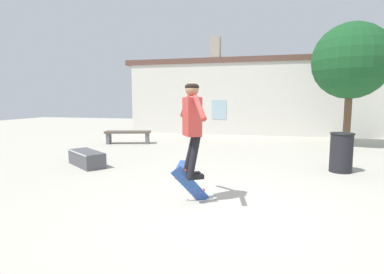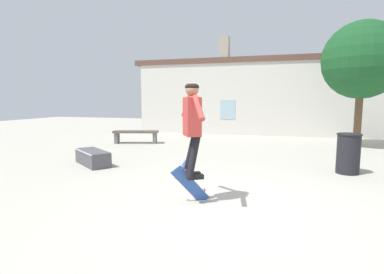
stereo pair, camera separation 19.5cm
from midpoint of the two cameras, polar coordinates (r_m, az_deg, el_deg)
ground_plane at (r=4.68m, az=3.84°, el=-13.36°), size 40.00×40.00×0.00m
building_backdrop at (r=14.24m, az=10.93°, el=7.87°), size 12.49×0.52×4.55m
tree_right at (r=11.86m, az=27.60°, el=12.65°), size 2.59×2.59×4.25m
park_bench at (r=11.50m, az=-12.58°, el=0.49°), size 1.74×0.90×0.48m
skate_ledge at (r=7.96m, az=-20.11°, el=-3.86°), size 1.31×1.14×0.37m
trash_bin at (r=7.55m, az=25.91°, el=-2.50°), size 0.52×0.52×0.90m
skater at (r=4.64m, az=-1.19°, el=2.95°), size 0.68×1.05×1.50m
skateboard_flipping at (r=4.86m, az=-1.47°, el=-9.18°), size 0.57×0.36×0.69m
skateboard_resting at (r=7.37m, az=-2.63°, el=-5.19°), size 0.34×0.89×0.08m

